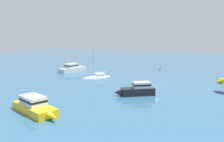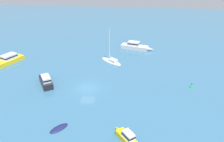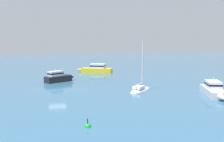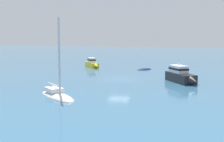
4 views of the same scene
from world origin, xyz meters
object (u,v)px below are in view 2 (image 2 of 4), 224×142
(channel_buoy, at_px, (191,87))
(launch, at_px, (46,80))
(cabin_cruiser, at_px, (127,137))
(motor_cruiser, at_px, (135,46))
(powerboat, at_px, (8,60))
(sloop, at_px, (111,61))
(skiff, at_px, (59,129))

(channel_buoy, bearing_deg, launch, 4.41)
(cabin_cruiser, height_order, motor_cruiser, motor_cruiser)
(powerboat, xyz_separation_m, channel_buoy, (-37.24, 6.24, -0.72))
(motor_cruiser, distance_m, powerboat, 29.63)
(launch, bearing_deg, motor_cruiser, -69.85)
(cabin_cruiser, bearing_deg, motor_cruiser, -38.94)
(sloop, height_order, powerboat, sloop)
(powerboat, height_order, channel_buoy, powerboat)
(cabin_cruiser, xyz_separation_m, motor_cruiser, (-0.33, -32.63, 0.12))
(cabin_cruiser, bearing_deg, channel_buoy, -74.34)
(launch, bearing_deg, sloop, -74.57)
(sloop, bearing_deg, channel_buoy, -170.74)
(sloop, distance_m, powerboat, 22.30)
(skiff, bearing_deg, channel_buoy, -17.67)
(sloop, bearing_deg, launch, 89.24)
(launch, relative_size, skiff, 1.97)
(motor_cruiser, xyz_separation_m, channel_buoy, (-10.13, 18.22, -0.72))
(cabin_cruiser, bearing_deg, launch, 12.05)
(launch, relative_size, channel_buoy, 5.30)
(motor_cruiser, height_order, powerboat, motor_cruiser)
(skiff, distance_m, channel_buoy, 23.41)
(motor_cruiser, xyz_separation_m, launch, (15.38, 20.18, 0.07))
(launch, height_order, skiff, launch)
(launch, height_order, sloop, sloop)
(cabin_cruiser, xyz_separation_m, channel_buoy, (-10.46, -14.41, -0.59))
(cabin_cruiser, bearing_deg, sloop, -27.19)
(motor_cruiser, xyz_separation_m, sloop, (5.05, 8.72, -0.57))
(launch, distance_m, skiff, 12.77)
(motor_cruiser, bearing_deg, cabin_cruiser, -74.89)
(powerboat, bearing_deg, channel_buoy, 103.77)
(cabin_cruiser, height_order, channel_buoy, cabin_cruiser)
(powerboat, bearing_deg, cabin_cruiser, 75.65)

